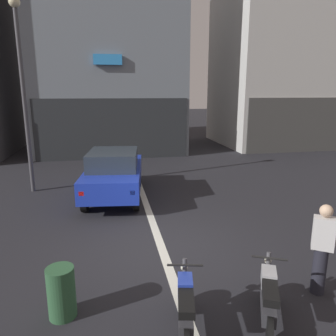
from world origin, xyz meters
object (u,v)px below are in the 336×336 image
object	(u,v)px
street_lamp	(22,78)
person_by_motorcycles	(322,249)
motorcycle_silver_row_left_mid	(268,298)
trash_bin	(61,292)
motorcycle_blue_row_leftmost	(185,308)
car_blue_crossing_near	(114,173)

from	to	relation	value
street_lamp	person_by_motorcycles	xyz separation A→B (m)	(6.36, -7.36, -3.13)
motorcycle_silver_row_left_mid	trash_bin	bearing A→B (deg)	166.03
street_lamp	trash_bin	bearing A→B (deg)	-74.91
motorcycle_silver_row_left_mid	motorcycle_blue_row_leftmost	bearing A→B (deg)	179.29
person_by_motorcycles	motorcycle_silver_row_left_mid	bearing A→B (deg)	-155.32
street_lamp	person_by_motorcycles	bearing A→B (deg)	-49.18
person_by_motorcycles	trash_bin	size ratio (longest dim) A/B	1.96
trash_bin	person_by_motorcycles	bearing A→B (deg)	-2.43
person_by_motorcycles	trash_bin	bearing A→B (deg)	177.57
motorcycle_blue_row_leftmost	motorcycle_silver_row_left_mid	world-z (taller)	same
motorcycle_blue_row_leftmost	motorcycle_silver_row_left_mid	bearing A→B (deg)	-0.71
motorcycle_silver_row_left_mid	person_by_motorcycles	world-z (taller)	person_by_motorcycles
motorcycle_blue_row_leftmost	trash_bin	size ratio (longest dim) A/B	1.94
car_blue_crossing_near	person_by_motorcycles	bearing A→B (deg)	-60.35
motorcycle_silver_row_left_mid	car_blue_crossing_near	bearing A→B (deg)	107.99
street_lamp	trash_bin	distance (m)	8.24
car_blue_crossing_near	motorcycle_silver_row_left_mid	world-z (taller)	car_blue_crossing_near
trash_bin	street_lamp	bearing A→B (deg)	105.09
street_lamp	motorcycle_silver_row_left_mid	distance (m)	10.07
person_by_motorcycles	trash_bin	xyz separation A→B (m)	(-4.43, 0.19, -0.43)
street_lamp	motorcycle_silver_row_left_mid	bearing A→B (deg)	-57.48
street_lamp	person_by_motorcycles	distance (m)	10.22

